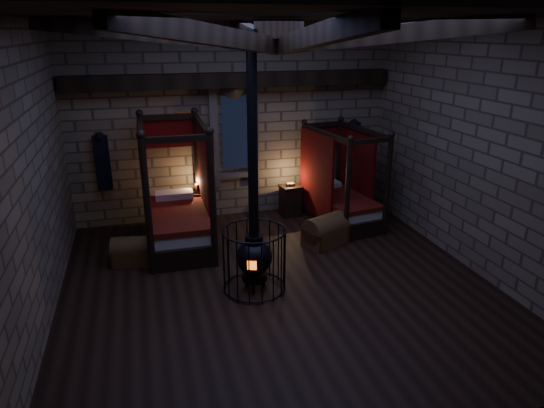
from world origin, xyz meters
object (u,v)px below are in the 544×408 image
object	(u,v)px
bed_left	(177,215)
bed_right	(340,199)
trunk_left	(133,252)
trunk_right	(325,231)
stove	(254,254)

from	to	relation	value
bed_left	bed_right	bearing A→B (deg)	4.37
trunk_left	trunk_right	size ratio (longest dim) A/B	0.80
trunk_left	stove	size ratio (longest dim) A/B	0.19
trunk_left	trunk_right	world-z (taller)	trunk_right
bed_left	bed_right	xyz separation A→B (m)	(3.56, 0.24, -0.09)
trunk_right	bed_left	bearing A→B (deg)	139.71
bed_left	stove	distance (m)	2.43
bed_left	trunk_right	xyz separation A→B (m)	(2.80, -0.84, -0.32)
bed_left	trunk_left	size ratio (longest dim) A/B	3.08
bed_right	trunk_left	xyz separation A→B (m)	(-4.44, -0.94, -0.28)
bed_left	trunk_right	size ratio (longest dim) A/B	2.46
bed_right	trunk_right	size ratio (longest dim) A/B	2.14
trunk_right	stove	xyz separation A→B (m)	(-1.78, -1.35, 0.36)
trunk_left	trunk_right	distance (m)	3.70
trunk_left	bed_right	bearing A→B (deg)	21.58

